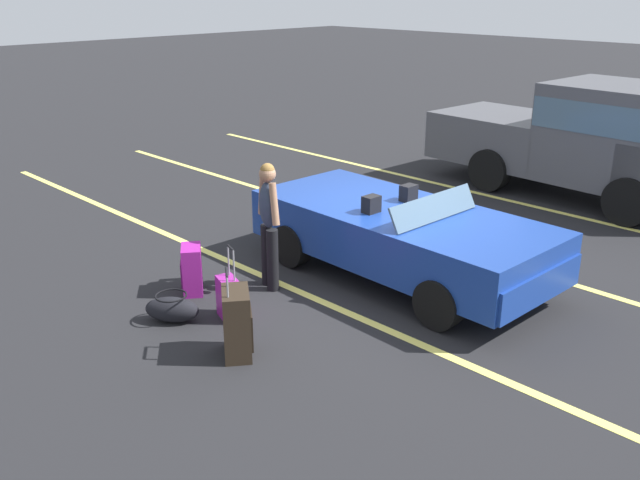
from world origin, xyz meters
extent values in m
plane|color=black|center=(0.00, 0.00, 0.00)|extent=(80.00, 80.00, 0.00)
cube|color=#EAE066|center=(0.00, -1.31, 0.00)|extent=(18.00, 0.12, 0.01)
cube|color=#EAE066|center=(0.00, 1.39, 0.00)|extent=(18.00, 0.12, 0.01)
cube|color=#EAE066|center=(0.00, 4.09, 0.00)|extent=(18.00, 0.12, 0.01)
cube|color=navy|center=(0.00, 0.00, 0.62)|extent=(4.15, 1.89, 0.64)
cube|color=navy|center=(1.43, -0.04, 0.51)|extent=(1.36, 1.71, 0.38)
cube|color=slate|center=(0.51, -0.02, 1.09)|extent=(0.23, 1.55, 0.31)
cube|color=black|center=(-0.19, 0.38, 1.05)|extent=(0.17, 0.22, 0.22)
cube|color=black|center=(-0.22, -0.36, 1.05)|extent=(0.17, 0.22, 0.22)
cylinder|color=black|center=(1.30, 0.77, 0.30)|extent=(0.61, 0.24, 0.60)
cylinder|color=black|center=(1.25, -0.85, 0.30)|extent=(0.61, 0.24, 0.60)
cylinder|color=black|center=(-1.25, 0.85, 0.30)|extent=(0.61, 0.24, 0.60)
cylinder|color=black|center=(-1.30, -0.77, 0.30)|extent=(0.61, 0.24, 0.60)
cube|color=#2D2319|center=(0.11, -2.85, 0.37)|extent=(0.55, 0.51, 0.74)
cube|color=black|center=(0.19, -2.73, 0.31)|extent=(0.32, 0.24, 0.41)
cylinder|color=gray|center=(-0.05, -2.84, 0.85)|extent=(0.03, 0.03, 0.21)
cylinder|color=gray|center=(0.17, -2.99, 0.85)|extent=(0.03, 0.03, 0.21)
cylinder|color=black|center=(0.06, -2.92, 0.95)|extent=(0.23, 0.18, 0.03)
sphere|color=black|center=(-0.09, -2.84, 0.02)|extent=(0.04, 0.04, 0.04)
sphere|color=black|center=(0.18, -3.04, 0.02)|extent=(0.04, 0.04, 0.04)
cube|color=#991E8C|center=(-1.54, -2.26, 0.31)|extent=(0.46, 0.43, 0.62)
cube|color=#721669|center=(-1.62, -2.37, 0.26)|extent=(0.27, 0.20, 0.34)
sphere|color=black|center=(-1.37, -2.27, 0.02)|extent=(0.04, 0.04, 0.04)
sphere|color=black|center=(-1.60, -2.11, 0.02)|extent=(0.04, 0.04, 0.04)
cube|color=#991E8C|center=(-0.65, -2.38, 0.25)|extent=(0.39, 0.30, 0.50)
cylinder|color=gray|center=(-0.54, -2.36, 0.69)|extent=(0.03, 0.03, 0.37)
cylinder|color=gray|center=(-0.72, -2.30, 0.69)|extent=(0.03, 0.03, 0.37)
cylinder|color=black|center=(-0.63, -2.33, 0.87)|extent=(0.19, 0.09, 0.03)
sphere|color=black|center=(-0.51, -2.35, 0.02)|extent=(0.04, 0.04, 0.04)
sphere|color=black|center=(-0.73, -2.28, 0.02)|extent=(0.04, 0.04, 0.04)
ellipsoid|color=black|center=(-1.04, -2.91, 0.15)|extent=(0.69, 0.63, 0.30)
torus|color=black|center=(-1.04, -2.91, 0.33)|extent=(0.52, 0.52, 0.02)
cylinder|color=black|center=(-1.06, -1.42, 0.41)|extent=(0.19, 0.19, 0.82)
cylinder|color=black|center=(-0.87, -1.49, 0.41)|extent=(0.19, 0.19, 0.82)
ellipsoid|color=#2D384C|center=(-0.97, -1.46, 1.12)|extent=(0.38, 0.32, 0.60)
sphere|color=#A37556|center=(-0.97, -1.46, 1.51)|extent=(0.21, 0.21, 0.21)
sphere|color=olive|center=(-0.97, -1.46, 1.56)|extent=(0.18, 0.18, 0.18)
cylinder|color=#A37556|center=(-1.16, -1.39, 1.19)|extent=(0.21, 0.15, 0.53)
cylinder|color=#A37556|center=(-0.77, -1.53, 1.19)|extent=(0.21, 0.15, 0.53)
cube|color=#4C4C51|center=(0.51, 5.20, 1.25)|extent=(2.20, 2.01, 1.70)
cube|color=slate|center=(0.51, 5.20, 1.63)|extent=(2.16, 2.03, 0.51)
cube|color=#4C4C51|center=(-1.69, 5.32, 0.85)|extent=(2.50, 2.03, 0.90)
cylinder|color=black|center=(1.29, 4.25, 0.40)|extent=(0.81, 0.32, 0.80)
cylinder|color=black|center=(-1.28, 6.20, 0.40)|extent=(0.81, 0.32, 0.80)
cylinder|color=black|center=(-1.38, 4.40, 0.40)|extent=(0.81, 0.32, 0.80)
camera|label=1|loc=(5.29, -6.80, 3.73)|focal=38.74mm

